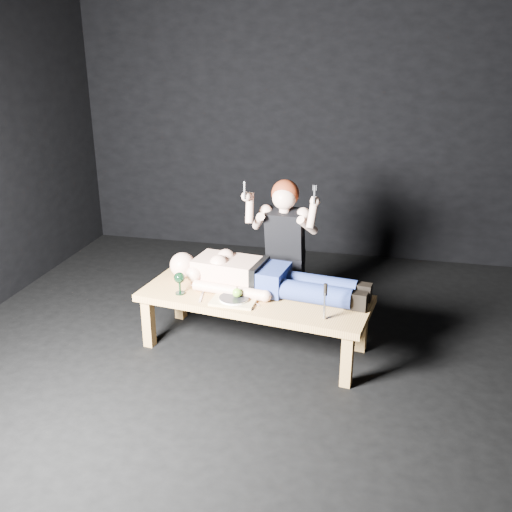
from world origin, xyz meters
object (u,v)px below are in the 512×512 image
table (255,322)px  goblet (180,283)px  serving_tray (234,301)px  lying_man (267,275)px  carving_knife (325,302)px  kneeling_woman (287,246)px

table → goblet: 0.65m
serving_tray → goblet: size_ratio=1.87×
lying_man → carving_knife: size_ratio=6.56×
kneeling_woman → serving_tray: 0.86m
serving_tray → carving_knife: carving_knife is taller
table → carving_knife: 0.72m
kneeling_woman → goblet: 1.03m
table → carving_knife: carving_knife is taller
lying_man → kneeling_woman: kneeling_woman is taller
serving_tray → kneeling_woman: bearing=73.0°
kneeling_woman → lying_man: bearing=-93.8°
table → goblet: bearing=-162.0°
lying_man → kneeling_woman: (0.06, 0.55, 0.04)m
table → kneeling_woman: kneeling_woman is taller
table → kneeling_woman: size_ratio=1.39×
table → goblet: (-0.56, -0.10, 0.31)m
lying_man → carving_knife: (0.49, -0.38, 0.00)m
goblet → carving_knife: size_ratio=0.65×
carving_knife → kneeling_woman: bearing=122.9°
table → kneeling_woman: bearing=87.1°
lying_man → carving_knife: bearing=-30.0°
table → serving_tray: (-0.12, -0.15, 0.23)m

